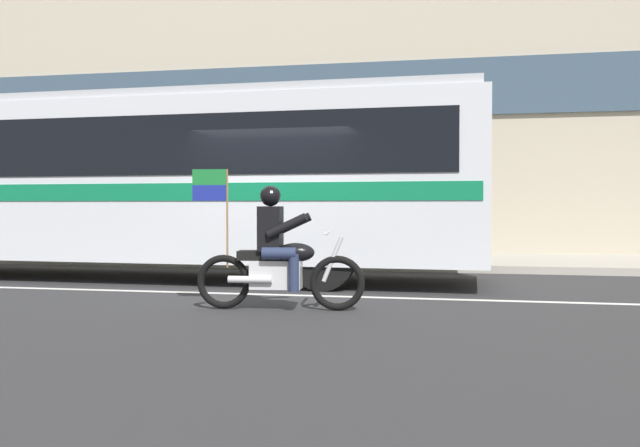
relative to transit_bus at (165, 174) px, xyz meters
name	(u,v)px	position (x,y,z in m)	size (l,w,h in m)	color
ground_plane	(271,289)	(2.29, -1.19, -1.88)	(60.00, 60.00, 0.00)	#2B2B2D
sidewalk_curb	(330,259)	(2.29, 3.91, -1.81)	(28.00, 3.80, 0.15)	#A39E93
lane_center_stripe	(260,294)	(2.29, -1.79, -1.88)	(26.60, 0.14, 0.01)	silver
office_building_facade	(346,23)	(2.29, 6.20, 4.20)	(28.00, 0.89, 12.16)	#B2A893
transit_bus	(165,174)	(0.00, 0.00, 0.00)	(11.39, 2.89, 3.22)	silver
motorcycle_with_rider	(278,257)	(2.93, -3.15, -1.22)	(2.19, 0.65, 1.78)	black
fire_hydrant	(462,244)	(5.26, 2.69, -1.36)	(0.22, 0.30, 0.75)	gold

